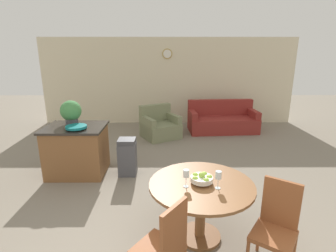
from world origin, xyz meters
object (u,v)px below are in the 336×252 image
dining_chair_near_left (165,244)px  trash_bin (127,157)px  couch (222,121)px  dining_chair_near_right (276,223)px  potted_plant (71,112)px  kitchen_island (77,150)px  wine_glass_right (218,176)px  dining_table (201,196)px  armchair (160,127)px  fruit_bowl (202,178)px  wine_glass_left (186,174)px  teal_bowl (76,127)px

dining_chair_near_left → trash_bin: size_ratio=1.38×
couch → trash_bin: bearing=-134.0°
dining_chair_near_right → potted_plant: (-2.98, 2.47, 0.65)m
kitchen_island → potted_plant: bearing=121.2°
dining_chair_near_right → wine_glass_right: size_ratio=4.58×
dining_table → armchair: size_ratio=1.06×
couch → wine_glass_right: bearing=-106.4°
potted_plant → trash_bin: 1.37m
fruit_bowl → couch: bearing=75.3°
wine_glass_right → trash_bin: 2.40m
dining_table → dining_chair_near_left: dining_chair_near_left is taller
couch → potted_plant: bearing=-146.9°
dining_chair_near_left → dining_chair_near_right: (1.18, 0.31, 0.00)m
kitchen_island → potted_plant: size_ratio=2.42×
dining_chair_near_right → wine_glass_right: dining_chair_near_right is taller
potted_plant → armchair: potted_plant is taller
wine_glass_left → teal_bowl: bearing=136.4°
fruit_bowl → kitchen_island: kitchen_island is taller
couch → armchair: bearing=-166.6°
kitchen_island → dining_chair_near_left: bearing=-57.1°
dining_table → couch: bearing=75.2°
couch → armchair: couch is taller
dining_chair_near_right → potted_plant: 3.92m
wine_glass_left → armchair: size_ratio=0.18×
dining_table → trash_bin: dining_table is taller
kitchen_island → teal_bowl: bearing=-63.2°
kitchen_island → couch: size_ratio=0.55×
wine_glass_left → wine_glass_right: 0.37m
dining_chair_near_left → couch: size_ratio=0.49×
trash_bin → kitchen_island: bearing=176.5°
kitchen_island → armchair: kitchen_island is taller
fruit_bowl → teal_bowl: (-2.03, 1.66, 0.16)m
armchair → couch: bearing=-11.4°
dining_chair_near_left → dining_chair_near_right: bearing=-39.6°
wine_glass_left → kitchen_island: (-1.93, 1.93, -0.45)m
wine_glass_right → dining_table: bearing=144.8°
potted_plant → wine_glass_left: bearing=-46.0°
dining_chair_near_left → teal_bowl: size_ratio=2.64×
fruit_bowl → kitchen_island: 2.84m
dining_table → potted_plant: (-2.23, 2.03, 0.59)m
kitchen_island → potted_plant: 0.73m
trash_bin → dining_chair_near_left: bearing=-74.1°
trash_bin → dining_chair_near_right: bearing=-49.5°
fruit_bowl → potted_plant: 3.03m
dining_table → armchair: 4.12m
armchair → fruit_bowl: bearing=-110.3°
wine_glass_left → dining_table: bearing=22.5°
dining_table → fruit_bowl: 0.24m
wine_glass_right → kitchen_island: (-2.29, 1.97, -0.45)m
wine_glass_left → couch: wine_glass_left is taller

